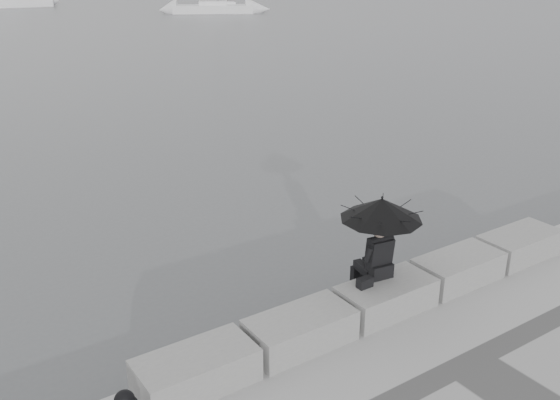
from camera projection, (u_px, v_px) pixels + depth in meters
ground at (365, 324)px, 10.64m from camera, size 360.00×360.00×0.00m
stone_block_far_left at (196, 371)px, 8.26m from camera, size 1.60×0.80×0.50m
stone_block_left at (300, 330)px, 9.14m from camera, size 1.60×0.80×0.50m
stone_block_centre at (386, 297)px, 10.02m from camera, size 1.60×0.80×0.50m
stone_block_right at (458, 269)px, 10.90m from camera, size 1.60×0.80×0.50m
stone_block_far_right at (519, 245)px, 11.78m from camera, size 1.60×0.80×0.50m
seated_person at (381, 217)px, 9.78m from camera, size 1.31×1.31×1.39m
bag at (365, 283)px, 9.79m from camera, size 0.25×0.14×0.16m
sailboat_right at (213, 8)px, 64.02m from camera, size 8.28×6.08×12.90m
small_motorboat at (234, 8)px, 65.69m from camera, size 4.74×2.72×1.10m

